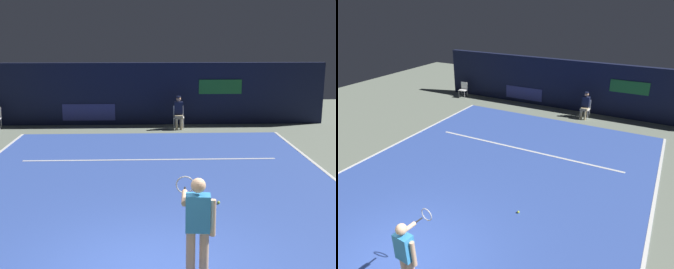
% 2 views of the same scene
% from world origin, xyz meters
% --- Properties ---
extents(ground_plane, '(29.51, 29.51, 0.00)m').
position_xyz_m(ground_plane, '(0.00, 4.77, 0.00)').
color(ground_plane, gray).
extents(court_surface, '(9.86, 11.53, 0.01)m').
position_xyz_m(court_surface, '(0.00, 4.77, 0.01)').
color(court_surface, '#3856B2').
rests_on(court_surface, ground).
extents(line_sideline_left, '(0.10, 11.53, 0.01)m').
position_xyz_m(line_sideline_left, '(4.88, 4.77, 0.01)').
color(line_sideline_left, white).
rests_on(line_sideline_left, court_surface).
extents(line_sideline_right, '(0.10, 11.53, 0.01)m').
position_xyz_m(line_sideline_right, '(-4.88, 4.77, 0.01)').
color(line_sideline_right, white).
rests_on(line_sideline_right, court_surface).
extents(line_service, '(7.69, 0.10, 0.01)m').
position_xyz_m(line_service, '(0.00, 6.79, 0.01)').
color(line_service, white).
rests_on(line_service, court_surface).
extents(back_wall, '(14.74, 0.33, 2.60)m').
position_xyz_m(back_wall, '(-0.00, 12.46, 1.30)').
color(back_wall, '#141933').
rests_on(back_wall, ground).
extents(tennis_player, '(0.55, 0.96, 1.73)m').
position_xyz_m(tennis_player, '(0.73, -0.25, 0.99)').
color(tennis_player, '#DBAD89').
rests_on(tennis_player, ground).
extents(line_judge_on_chair, '(0.44, 0.53, 1.32)m').
position_xyz_m(line_judge_on_chair, '(1.15, 11.45, 0.69)').
color(line_judge_on_chair, white).
rests_on(line_judge_on_chair, ground).
extents(courtside_chair_near, '(0.48, 0.46, 0.88)m').
position_xyz_m(courtside_chair_near, '(-6.24, 11.64, 0.50)').
color(courtside_chair_near, white).
rests_on(courtside_chair_near, ground).
extents(tennis_ball, '(0.07, 0.07, 0.07)m').
position_xyz_m(tennis_ball, '(1.55, 3.08, 0.05)').
color(tennis_ball, '#CCE033').
rests_on(tennis_ball, court_surface).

